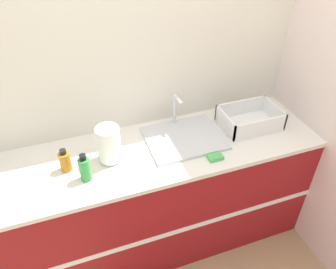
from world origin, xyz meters
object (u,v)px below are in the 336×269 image
at_px(paper_towel_roll, 109,144).
at_px(dish_rack, 249,120).
at_px(sink, 184,137).
at_px(bottle_amber, 65,161).
at_px(bottle_green, 85,169).

bearing_deg(paper_towel_roll, dish_rack, 1.70).
height_order(sink, bottle_amber, sink).
distance_m(sink, paper_towel_roll, 0.50).
relative_size(sink, bottle_amber, 3.31).
height_order(paper_towel_roll, bottle_green, paper_towel_roll).
height_order(sink, paper_towel_roll, sink).
xyz_separation_m(bottle_green, bottle_amber, (-0.10, 0.12, -0.01)).
height_order(dish_rack, bottle_amber, bottle_amber).
bearing_deg(bottle_amber, bottle_green, -50.00).
bearing_deg(paper_towel_roll, bottle_amber, 179.86).
bearing_deg(dish_rack, paper_towel_roll, -178.30).
xyz_separation_m(sink, bottle_green, (-0.65, -0.16, 0.06)).
xyz_separation_m(sink, paper_towel_roll, (-0.49, -0.04, 0.10)).
relative_size(dish_rack, bottle_amber, 2.65).
bearing_deg(bottle_green, sink, 13.49).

